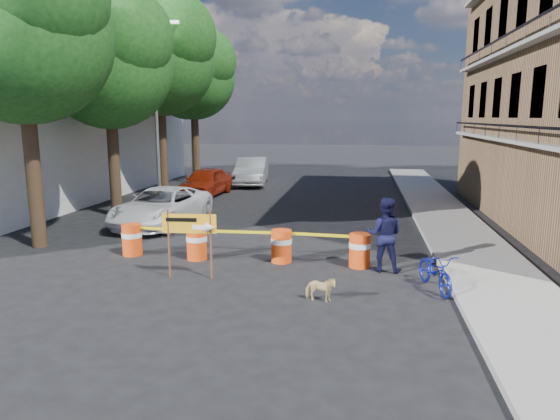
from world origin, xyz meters
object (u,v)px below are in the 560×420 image
(pedestrian, at_px, (384,234))
(bicycle, at_px, (436,254))
(suv_white, at_px, (162,207))
(sedan_silver, at_px, (252,171))
(barrel_mid_left, at_px, (197,243))
(dog, at_px, (320,289))
(barrel_mid_right, at_px, (281,245))
(barrel_far_right, at_px, (360,250))
(detour_sign, at_px, (196,229))
(sedan_red, at_px, (206,182))
(barrel_far_left, at_px, (132,239))

(pedestrian, height_order, bicycle, pedestrian)
(bicycle, height_order, suv_white, bicycle)
(pedestrian, distance_m, sedan_silver, 17.30)
(barrel_mid_left, distance_m, dog, 4.59)
(barrel_mid_left, distance_m, barrel_mid_right, 2.38)
(barrel_far_right, bearing_deg, bicycle, -41.27)
(barrel_far_right, xyz_separation_m, detour_sign, (-3.96, -1.61, 0.78))
(suv_white, distance_m, sedan_silver, 11.45)
(barrel_mid_left, bearing_deg, dog, -36.50)
(sedan_red, bearing_deg, barrel_mid_left, -69.32)
(barrel_mid_left, bearing_deg, bicycle, -13.81)
(barrel_far_right, bearing_deg, sedan_red, 124.96)
(suv_white, xyz_separation_m, sedan_silver, (0.88, 11.42, 0.11))
(detour_sign, bearing_deg, sedan_red, 102.03)
(bicycle, xyz_separation_m, sedan_silver, (-8.09, 17.11, -0.06))
(detour_sign, height_order, bicycle, bicycle)
(barrel_far_right, relative_size, bicycle, 0.52)
(dog, bearing_deg, bicycle, -60.37)
(barrel_mid_left, relative_size, barrel_mid_right, 1.00)
(dog, xyz_separation_m, suv_white, (-6.41, 6.89, 0.40))
(pedestrian, relative_size, dog, 2.85)
(barrel_far_left, relative_size, barrel_far_right, 1.00)
(barrel_mid_right, height_order, suv_white, suv_white)
(barrel_far_right, height_order, bicycle, bicycle)
(barrel_mid_right, bearing_deg, detour_sign, -136.63)
(barrel_far_left, relative_size, pedestrian, 0.47)
(barrel_mid_left, bearing_deg, suv_white, 123.25)
(barrel_mid_left, relative_size, detour_sign, 0.52)
(barrel_mid_right, distance_m, suv_white, 6.53)
(detour_sign, relative_size, pedestrian, 0.89)
(bicycle, bearing_deg, barrel_far_right, 122.70)
(barrel_far_right, height_order, dog, barrel_far_right)
(barrel_mid_right, xyz_separation_m, bicycle, (3.85, -1.64, 0.39))
(bicycle, distance_m, suv_white, 10.62)
(detour_sign, bearing_deg, barrel_mid_right, 38.80)
(barrel_far_left, relative_size, sedan_silver, 0.19)
(barrel_far_left, relative_size, bicycle, 0.52)
(bicycle, bearing_deg, pedestrian, 114.94)
(barrel_far_left, bearing_deg, barrel_far_right, -1.21)
(sedan_silver, bearing_deg, detour_sign, -89.16)
(pedestrian, relative_size, bicycle, 1.12)
(barrel_mid_left, relative_size, sedan_red, 0.21)
(pedestrian, relative_size, sedan_silver, 0.40)
(barrel_mid_left, xyz_separation_m, suv_white, (-2.73, 4.16, 0.21))
(pedestrian, xyz_separation_m, bicycle, (1.11, -1.28, -0.11))
(bicycle, height_order, dog, bicycle)
(suv_white, height_order, sedan_red, sedan_red)
(barrel_mid_right, distance_m, sedan_red, 12.30)
(barrel_far_left, bearing_deg, barrel_mid_left, -3.47)
(barrel_mid_left, relative_size, bicycle, 0.52)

